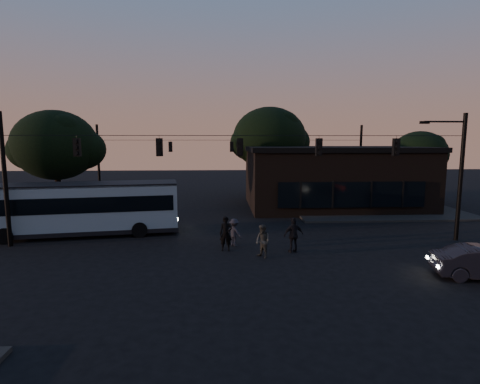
{
  "coord_description": "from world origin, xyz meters",
  "views": [
    {
      "loc": [
        -1.09,
        -17.18,
        5.87
      ],
      "look_at": [
        0.0,
        4.0,
        3.0
      ],
      "focal_mm": 28.0,
      "sensor_mm": 36.0,
      "label": 1
    }
  ],
  "objects_px": {
    "bus": "(83,206)",
    "pedestrian_b": "(263,241)",
    "pedestrian_a": "(226,234)",
    "pedestrian_d": "(234,232)",
    "pedestrian_c": "(294,235)",
    "building": "(333,177)"
  },
  "relations": [
    {
      "from": "bus",
      "to": "pedestrian_b",
      "type": "height_order",
      "value": "bus"
    },
    {
      "from": "pedestrian_b",
      "to": "pedestrian_a",
      "type": "bearing_deg",
      "value": -161.15
    },
    {
      "from": "pedestrian_a",
      "to": "pedestrian_b",
      "type": "bearing_deg",
      "value": -29.95
    },
    {
      "from": "pedestrian_a",
      "to": "pedestrian_d",
      "type": "bearing_deg",
      "value": 68.37
    },
    {
      "from": "pedestrian_b",
      "to": "pedestrian_d",
      "type": "height_order",
      "value": "pedestrian_b"
    },
    {
      "from": "pedestrian_b",
      "to": "pedestrian_c",
      "type": "bearing_deg",
      "value": 79.11
    },
    {
      "from": "building",
      "to": "pedestrian_c",
      "type": "relative_size",
      "value": 8.15
    },
    {
      "from": "pedestrian_c",
      "to": "pedestrian_d",
      "type": "distance_m",
      "value": 3.43
    },
    {
      "from": "building",
      "to": "pedestrian_b",
      "type": "relative_size",
      "value": 9.09
    },
    {
      "from": "bus",
      "to": "pedestrian_d",
      "type": "bearing_deg",
      "value": -25.79
    },
    {
      "from": "building",
      "to": "bus",
      "type": "bearing_deg",
      "value": -152.82
    },
    {
      "from": "bus",
      "to": "pedestrian_b",
      "type": "bearing_deg",
      "value": -34.35
    },
    {
      "from": "pedestrian_d",
      "to": "pedestrian_a",
      "type": "bearing_deg",
      "value": 107.47
    },
    {
      "from": "pedestrian_d",
      "to": "building",
      "type": "bearing_deg",
      "value": -82.64
    },
    {
      "from": "building",
      "to": "pedestrian_d",
      "type": "height_order",
      "value": "building"
    },
    {
      "from": "pedestrian_c",
      "to": "pedestrian_d",
      "type": "height_order",
      "value": "pedestrian_c"
    },
    {
      "from": "pedestrian_c",
      "to": "pedestrian_d",
      "type": "xyz_separation_m",
      "value": [
        -3.1,
        1.45,
        -0.17
      ]
    },
    {
      "from": "pedestrian_a",
      "to": "pedestrian_c",
      "type": "distance_m",
      "value": 3.62
    },
    {
      "from": "pedestrian_b",
      "to": "pedestrian_d",
      "type": "relative_size",
      "value": 1.09
    },
    {
      "from": "bus",
      "to": "pedestrian_d",
      "type": "xyz_separation_m",
      "value": [
        9.4,
        -2.89,
        -1.07
      ]
    },
    {
      "from": "pedestrian_a",
      "to": "pedestrian_d",
      "type": "xyz_separation_m",
      "value": [
        0.49,
        0.98,
        -0.17
      ]
    },
    {
      "from": "bus",
      "to": "pedestrian_a",
      "type": "height_order",
      "value": "bus"
    }
  ]
}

